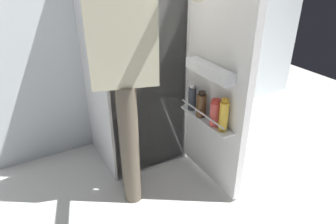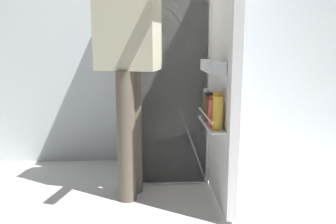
# 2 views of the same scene
# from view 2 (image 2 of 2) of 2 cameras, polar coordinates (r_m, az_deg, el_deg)

# --- Properties ---
(ground_plane) EXTENTS (6.11, 6.11, 0.00)m
(ground_plane) POSITION_cam_2_polar(r_m,az_deg,el_deg) (2.42, -0.05, -13.98)
(ground_plane) COLOR silver
(kitchen_wall) EXTENTS (4.40, 0.10, 2.47)m
(kitchen_wall) POSITION_cam_2_polar(r_m,az_deg,el_deg) (3.09, -1.05, 15.00)
(kitchen_wall) COLOR silver
(kitchen_wall) RESTS_ON ground_plane
(refrigerator) EXTENTS (0.68, 1.20, 1.64)m
(refrigerator) POSITION_cam_2_polar(r_m,az_deg,el_deg) (2.69, -0.02, 6.74)
(refrigerator) COLOR white
(refrigerator) RESTS_ON ground_plane
(person) EXTENTS (0.55, 0.77, 1.71)m
(person) POSITION_cam_2_polar(r_m,az_deg,el_deg) (2.28, -6.24, 11.04)
(person) COLOR #665B4C
(person) RESTS_ON ground_plane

